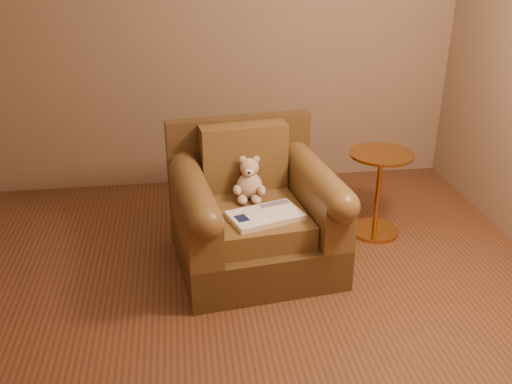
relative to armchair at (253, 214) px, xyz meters
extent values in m
plane|color=brown|center=(-0.12, -0.61, -0.35)|extent=(4.00, 4.00, 0.00)
cube|color=#7E644D|center=(-0.12, 1.39, 1.00)|extent=(4.00, 0.02, 2.70)
cube|color=#483218|center=(0.01, -0.04, -0.21)|extent=(1.10, 1.06, 0.28)
cube|color=#483218|center=(-0.05, 0.37, 0.24)|extent=(1.00, 0.22, 0.61)
cube|color=brown|center=(0.01, -0.09, 0.01)|extent=(0.66, 0.76, 0.15)
cube|color=brown|center=(-0.03, 0.25, 0.30)|extent=(0.59, 0.23, 0.45)
cube|color=brown|center=(-0.38, -0.14, 0.09)|extent=(0.30, 0.86, 0.32)
cube|color=brown|center=(0.41, -0.04, 0.09)|extent=(0.30, 0.86, 0.32)
cylinder|color=brown|center=(-0.38, -0.14, 0.25)|extent=(0.30, 0.86, 0.20)
cylinder|color=brown|center=(0.41, -0.04, 0.25)|extent=(0.30, 0.86, 0.20)
ellipsoid|color=tan|center=(-0.01, 0.09, 0.16)|extent=(0.17, 0.15, 0.18)
sphere|color=tan|center=(-0.01, 0.11, 0.29)|extent=(0.12, 0.12, 0.12)
ellipsoid|color=tan|center=(-0.05, 0.12, 0.34)|extent=(0.05, 0.03, 0.05)
ellipsoid|color=tan|center=(0.03, 0.10, 0.34)|extent=(0.05, 0.03, 0.05)
ellipsoid|color=beige|center=(-0.02, 0.05, 0.28)|extent=(0.06, 0.04, 0.05)
sphere|color=black|center=(-0.02, 0.03, 0.28)|extent=(0.02, 0.02, 0.02)
ellipsoid|color=tan|center=(-0.10, 0.04, 0.16)|extent=(0.06, 0.11, 0.06)
ellipsoid|color=tan|center=(0.06, 0.01, 0.16)|extent=(0.06, 0.11, 0.06)
ellipsoid|color=tan|center=(-0.07, 0.00, 0.11)|extent=(0.07, 0.11, 0.06)
ellipsoid|color=tan|center=(0.02, -0.01, 0.11)|extent=(0.07, 0.11, 0.06)
cube|color=beige|center=(0.05, -0.22, 0.10)|extent=(0.50, 0.38, 0.03)
cube|color=white|center=(-0.06, -0.26, 0.11)|extent=(0.28, 0.31, 0.00)
cube|color=white|center=(0.15, -0.19, 0.11)|extent=(0.28, 0.31, 0.00)
cube|color=beige|center=(0.05, -0.22, 0.11)|extent=(0.09, 0.25, 0.00)
cube|color=#0F1638|center=(-0.11, -0.27, 0.12)|extent=(0.10, 0.11, 0.00)
cube|color=slate|center=(0.12, -0.10, 0.12)|extent=(0.20, 0.11, 0.00)
cylinder|color=#BC8033|center=(0.93, 0.26, -0.33)|extent=(0.36, 0.36, 0.03)
cylinder|color=#BC8033|center=(0.93, 0.26, -0.03)|extent=(0.04, 0.04, 0.58)
cylinder|color=#BC8033|center=(0.93, 0.26, 0.27)|extent=(0.45, 0.45, 0.02)
cylinder|color=#BC8033|center=(0.93, 0.26, 0.26)|extent=(0.04, 0.04, 0.02)
camera|label=1|loc=(-0.44, -3.28, 1.68)|focal=40.00mm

